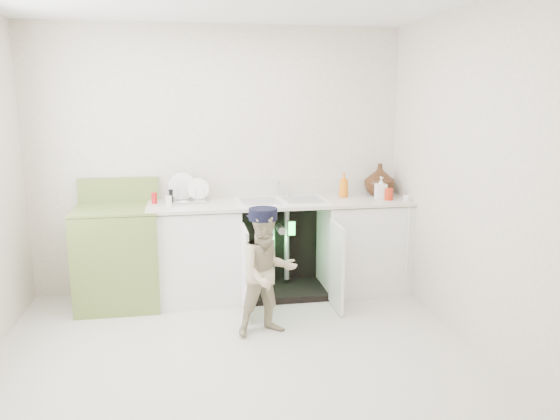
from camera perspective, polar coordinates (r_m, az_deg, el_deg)
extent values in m
plane|color=beige|center=(4.14, -4.61, -14.81)|extent=(3.50, 3.50, 0.00)
cube|color=beige|center=(5.23, -6.40, 5.12)|extent=(3.50, 2.50, 0.02)
cube|color=beige|center=(2.29, -1.55, -3.43)|extent=(3.50, 2.50, 0.02)
cube|color=beige|center=(4.27, 19.18, 3.04)|extent=(2.50, 3.00, 0.02)
cube|color=white|center=(5.09, -8.78, -4.56)|extent=(0.80, 0.60, 0.86)
cube|color=white|center=(5.36, 8.61, -3.73)|extent=(0.80, 0.60, 0.86)
cube|color=black|center=(5.42, -0.36, -3.41)|extent=(0.80, 0.06, 0.86)
cube|color=black|center=(5.29, 0.14, -8.35)|extent=(0.80, 0.60, 0.06)
cylinder|color=gray|center=(5.24, -0.81, -3.71)|extent=(0.05, 0.05, 0.70)
cylinder|color=gray|center=(5.27, 0.70, -3.64)|extent=(0.05, 0.05, 0.70)
cylinder|color=gray|center=(5.17, 0.04, -2.00)|extent=(0.07, 0.18, 0.07)
cube|color=white|center=(4.65, -3.66, -6.43)|extent=(0.03, 0.40, 0.76)
cube|color=white|center=(4.80, 5.93, -5.90)|extent=(0.02, 0.40, 0.76)
cube|color=beige|center=(5.06, 0.14, 0.78)|extent=(2.44, 0.64, 0.03)
cube|color=beige|center=(5.33, -0.40, 2.32)|extent=(2.44, 0.02, 0.15)
cube|color=white|center=(5.06, 0.14, 0.89)|extent=(0.85, 0.55, 0.02)
cube|color=gray|center=(5.03, -2.16, 0.92)|extent=(0.34, 0.40, 0.01)
cube|color=gray|center=(5.10, 2.41, 1.07)|extent=(0.34, 0.40, 0.01)
cylinder|color=silver|center=(5.25, -0.28, 2.35)|extent=(0.03, 0.03, 0.17)
cylinder|color=silver|center=(5.18, -0.17, 3.06)|extent=(0.02, 0.14, 0.02)
cylinder|color=silver|center=(5.28, 0.90, 1.85)|extent=(0.04, 0.04, 0.06)
cylinder|color=white|center=(5.17, 13.22, -3.13)|extent=(0.01, 0.01, 0.70)
cube|color=white|center=(5.16, 13.03, 1.20)|extent=(0.04, 0.02, 0.06)
cube|color=silver|center=(5.10, -9.71, 0.98)|extent=(0.40, 0.27, 0.02)
cylinder|color=silver|center=(5.11, -10.14, 1.78)|extent=(0.25, 0.09, 0.24)
cylinder|color=white|center=(5.09, -8.53, 1.70)|extent=(0.20, 0.05, 0.19)
cylinder|color=silver|center=(4.99, -11.57, 1.44)|extent=(0.01, 0.01, 0.12)
cylinder|color=silver|center=(4.99, -10.65, 1.47)|extent=(0.01, 0.01, 0.12)
cylinder|color=silver|center=(4.99, -9.72, 1.50)|extent=(0.01, 0.01, 0.12)
cylinder|color=silver|center=(4.99, -8.80, 1.54)|extent=(0.01, 0.01, 0.12)
cylinder|color=silver|center=(4.99, -7.88, 1.57)|extent=(0.01, 0.01, 0.12)
imported|color=#482514|center=(5.43, 10.35, 3.15)|extent=(0.30, 0.30, 0.31)
imported|color=orange|center=(5.28, 6.68, 2.60)|extent=(0.09, 0.09, 0.23)
imported|color=silver|center=(5.23, 10.50, 2.29)|extent=(0.10, 0.10, 0.21)
cylinder|color=red|center=(5.20, 11.29, 1.64)|extent=(0.08, 0.08, 0.11)
cylinder|color=#B80F16|center=(5.06, -13.00, 1.22)|extent=(0.05, 0.05, 0.10)
cylinder|color=#C7B591|center=(4.98, -11.58, 0.99)|extent=(0.06, 0.06, 0.08)
cylinder|color=black|center=(5.09, -11.35, 1.47)|extent=(0.04, 0.04, 0.12)
cube|color=silver|center=(4.88, -11.54, 0.84)|extent=(0.05, 0.05, 0.09)
cube|color=olive|center=(5.10, -16.50, -4.81)|extent=(0.72, 0.65, 0.87)
cube|color=olive|center=(5.00, -16.80, 0.14)|extent=(0.72, 0.65, 0.02)
cube|color=olive|center=(5.26, -16.53, 2.03)|extent=(0.72, 0.06, 0.23)
cylinder|color=black|center=(4.87, -19.11, -0.37)|extent=(0.16, 0.16, 0.02)
cylinder|color=silver|center=(4.87, -19.12, -0.23)|extent=(0.19, 0.19, 0.01)
cylinder|color=black|center=(5.18, -18.57, 0.37)|extent=(0.16, 0.16, 0.02)
cylinder|color=silver|center=(5.18, -18.58, 0.50)|extent=(0.19, 0.19, 0.01)
cylinder|color=black|center=(4.82, -14.89, -0.22)|extent=(0.16, 0.16, 0.02)
cylinder|color=silver|center=(4.82, -14.90, -0.08)|extent=(0.19, 0.19, 0.01)
cylinder|color=black|center=(5.14, -14.60, 0.51)|extent=(0.16, 0.16, 0.02)
cylinder|color=silver|center=(5.13, -14.61, 0.64)|extent=(0.19, 0.19, 0.01)
imported|color=#BFB489|center=(4.28, -1.33, -6.61)|extent=(0.56, 0.48, 1.00)
cylinder|color=black|center=(4.16, -1.36, -0.45)|extent=(0.26, 0.26, 0.09)
cube|color=black|center=(4.26, -1.85, -0.65)|extent=(0.19, 0.13, 0.01)
cube|color=black|center=(4.77, 1.21, -1.92)|extent=(0.07, 0.01, 0.14)
cube|color=#26F23F|center=(4.77, 1.23, -1.95)|extent=(0.06, 0.00, 0.12)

